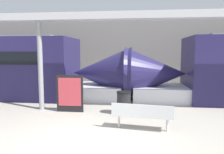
% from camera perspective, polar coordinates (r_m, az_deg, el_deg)
% --- Properties ---
extents(ground_plane, '(60.00, 60.00, 0.00)m').
position_cam_1_polar(ground_plane, '(5.92, -7.17, -17.03)').
color(ground_plane, '#A8A093').
extents(station_wall, '(56.00, 0.20, 5.00)m').
position_cam_1_polar(station_wall, '(15.11, 1.44, 6.96)').
color(station_wall, gray).
rests_on(station_wall, ground_plane).
extents(bench_near, '(1.90, 0.70, 0.82)m').
position_cam_1_polar(bench_near, '(6.75, 7.91, -9.55)').
color(bench_near, silver).
rests_on(bench_near, ground_plane).
extents(trash_bin, '(0.55, 0.55, 0.88)m').
position_cam_1_polar(trash_bin, '(8.39, 3.09, -6.75)').
color(trash_bin, black).
rests_on(trash_bin, ground_plane).
extents(poster_board, '(1.07, 0.07, 1.47)m').
position_cam_1_polar(poster_board, '(8.80, -10.96, -4.23)').
color(poster_board, black).
rests_on(poster_board, ground_plane).
extents(support_column_near, '(0.20, 0.20, 3.60)m').
position_cam_1_polar(support_column_near, '(9.38, -18.21, 2.73)').
color(support_column_near, gray).
rests_on(support_column_near, ground_plane).
extents(canopy_beam, '(28.00, 0.60, 0.28)m').
position_cam_1_polar(canopy_beam, '(9.47, -18.63, 14.53)').
color(canopy_beam, '#B7B7BC').
rests_on(canopy_beam, support_column_near).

